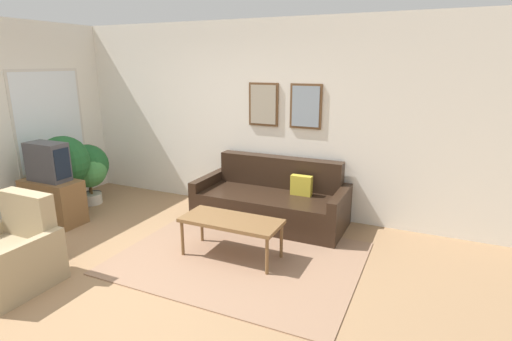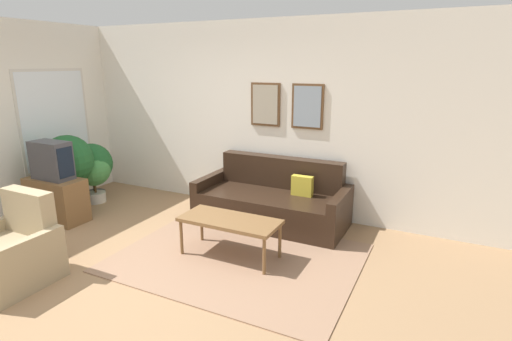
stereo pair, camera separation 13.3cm
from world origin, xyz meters
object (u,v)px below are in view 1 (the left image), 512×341
couch (272,201)px  potted_plant_tall (64,164)px  coffee_table (231,223)px  tv (48,162)px  armchair (9,258)px

couch → potted_plant_tall: 3.01m
coffee_table → tv: size_ratio=2.01×
coffee_table → tv: (-2.68, -0.11, 0.44)m
tv → potted_plant_tall: potted_plant_tall is taller
couch → coffee_table: bearing=-90.5°
couch → potted_plant_tall: bearing=-162.5°
couch → tv: (-2.69, -1.26, 0.56)m
armchair → coffee_table: bearing=55.3°
tv → potted_plant_tall: (-0.16, 0.37, -0.13)m
armchair → potted_plant_tall: bearing=139.9°
tv → coffee_table: bearing=2.4°
potted_plant_tall → tv: bearing=-66.8°
armchair → potted_plant_tall: size_ratio=0.78×
armchair → couch: bearing=71.9°
tv → armchair: (0.98, -1.30, -0.57)m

